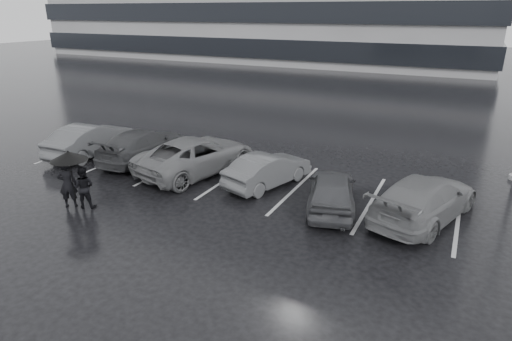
{
  "coord_description": "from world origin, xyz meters",
  "views": [
    {
      "loc": [
        5.89,
        -11.32,
        6.29
      ],
      "look_at": [
        -0.28,
        1.0,
        1.1
      ],
      "focal_mm": 30.0,
      "sensor_mm": 36.0,
      "label": 1
    }
  ],
  "objects_px": {
    "car_west_b": "(196,155)",
    "car_west_d": "(90,140)",
    "car_main": "(332,190)",
    "pedestrian_left": "(68,184)",
    "car_west_c": "(144,145)",
    "pedestrian_right": "(84,187)",
    "car_east": "(424,198)",
    "car_west_a": "(268,170)"
  },
  "relations": [
    {
      "from": "car_main",
      "to": "pedestrian_left",
      "type": "bearing_deg",
      "value": 9.47
    },
    {
      "from": "car_west_d",
      "to": "pedestrian_right",
      "type": "relative_size",
      "value": 3.03
    },
    {
      "from": "car_main",
      "to": "pedestrian_right",
      "type": "height_order",
      "value": "pedestrian_right"
    },
    {
      "from": "pedestrian_right",
      "to": "car_west_d",
      "type": "bearing_deg",
      "value": -70.61
    },
    {
      "from": "car_west_c",
      "to": "pedestrian_right",
      "type": "height_order",
      "value": "pedestrian_right"
    },
    {
      "from": "car_west_a",
      "to": "car_west_c",
      "type": "relative_size",
      "value": 0.79
    },
    {
      "from": "car_west_b",
      "to": "car_west_d",
      "type": "relative_size",
      "value": 1.2
    },
    {
      "from": "car_main",
      "to": "pedestrian_right",
      "type": "bearing_deg",
      "value": 9.65
    },
    {
      "from": "car_main",
      "to": "car_west_c",
      "type": "xyz_separation_m",
      "value": [
        -8.96,
        1.13,
        0.04
      ]
    },
    {
      "from": "car_west_d",
      "to": "pedestrian_left",
      "type": "distance_m",
      "value": 5.72
    },
    {
      "from": "pedestrian_right",
      "to": "pedestrian_left",
      "type": "bearing_deg",
      "value": -2.23
    },
    {
      "from": "car_west_d",
      "to": "car_west_a",
      "type": "bearing_deg",
      "value": 179.06
    },
    {
      "from": "car_west_d",
      "to": "car_east",
      "type": "distance_m",
      "value": 14.45
    },
    {
      "from": "car_west_a",
      "to": "car_west_c",
      "type": "height_order",
      "value": "car_west_c"
    },
    {
      "from": "pedestrian_left",
      "to": "car_west_c",
      "type": "bearing_deg",
      "value": -112.97
    },
    {
      "from": "car_main",
      "to": "car_west_a",
      "type": "height_order",
      "value": "car_main"
    },
    {
      "from": "car_west_c",
      "to": "pedestrian_right",
      "type": "bearing_deg",
      "value": 106.2
    },
    {
      "from": "car_west_b",
      "to": "pedestrian_left",
      "type": "xyz_separation_m",
      "value": [
        -1.98,
        -4.72,
        0.09
      ]
    },
    {
      "from": "pedestrian_left",
      "to": "car_west_b",
      "type": "bearing_deg",
      "value": -147.03
    },
    {
      "from": "car_west_a",
      "to": "pedestrian_left",
      "type": "relative_size",
      "value": 2.3
    },
    {
      "from": "car_west_c",
      "to": "pedestrian_left",
      "type": "xyz_separation_m",
      "value": [
        0.99,
        -4.96,
        0.13
      ]
    },
    {
      "from": "car_west_c",
      "to": "car_east",
      "type": "height_order",
      "value": "car_east"
    },
    {
      "from": "car_east",
      "to": "pedestrian_left",
      "type": "xyz_separation_m",
      "value": [
        -10.82,
        -4.43,
        0.12
      ]
    },
    {
      "from": "car_west_c",
      "to": "car_main",
      "type": "bearing_deg",
      "value": 171.64
    },
    {
      "from": "car_west_d",
      "to": "pedestrian_right",
      "type": "distance_m",
      "value": 5.89
    },
    {
      "from": "car_west_a",
      "to": "car_west_d",
      "type": "bearing_deg",
      "value": 19.33
    },
    {
      "from": "car_west_b",
      "to": "pedestrian_left",
      "type": "relative_size",
      "value": 3.22
    },
    {
      "from": "car_main",
      "to": "car_west_b",
      "type": "xyz_separation_m",
      "value": [
        -5.99,
        0.89,
        0.09
      ]
    },
    {
      "from": "car_west_d",
      "to": "car_east",
      "type": "xyz_separation_m",
      "value": [
        14.45,
        0.02,
        -0.03
      ]
    },
    {
      "from": "car_main",
      "to": "car_west_c",
      "type": "relative_size",
      "value": 0.8
    },
    {
      "from": "car_west_b",
      "to": "car_east",
      "type": "height_order",
      "value": "car_west_b"
    },
    {
      "from": "car_west_a",
      "to": "car_west_b",
      "type": "height_order",
      "value": "car_west_b"
    },
    {
      "from": "car_west_b",
      "to": "pedestrian_right",
      "type": "height_order",
      "value": "car_west_b"
    },
    {
      "from": "car_main",
      "to": "pedestrian_left",
      "type": "xyz_separation_m",
      "value": [
        -7.97,
        -3.83,
        0.17
      ]
    },
    {
      "from": "car_east",
      "to": "car_main",
      "type": "bearing_deg",
      "value": 29.71
    },
    {
      "from": "car_west_a",
      "to": "car_west_c",
      "type": "bearing_deg",
      "value": 15.22
    },
    {
      "from": "car_main",
      "to": "car_west_c",
      "type": "distance_m",
      "value": 9.03
    },
    {
      "from": "car_west_c",
      "to": "car_west_b",
      "type": "bearing_deg",
      "value": 174.19
    },
    {
      "from": "car_west_b",
      "to": "car_west_d",
      "type": "height_order",
      "value": "car_west_b"
    },
    {
      "from": "car_west_a",
      "to": "car_east",
      "type": "height_order",
      "value": "car_east"
    },
    {
      "from": "car_west_b",
      "to": "car_east",
      "type": "xyz_separation_m",
      "value": [
        8.84,
        -0.28,
        -0.04
      ]
    },
    {
      "from": "car_west_c",
      "to": "car_east",
      "type": "distance_m",
      "value": 11.82
    }
  ]
}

